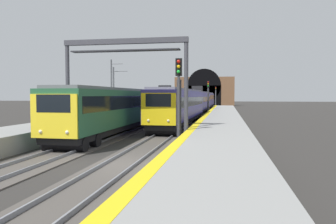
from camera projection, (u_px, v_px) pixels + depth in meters
ground_plane at (122, 166)px, 14.85m from camera, size 320.00×320.00×0.00m
platform_right at (215, 157)px, 14.07m from camera, size 112.00×3.89×1.07m
platform_right_edge_strip at (176, 144)px, 14.35m from camera, size 112.00×0.50×0.01m
track_main_line at (122, 165)px, 14.85m from camera, size 160.00×2.63×0.21m
track_adjacent_line at (38, 161)px, 15.59m from camera, size 160.00×2.92×0.21m
train_main_approaching at (197, 101)px, 53.19m from camera, size 59.63×3.27×4.76m
train_adjacent_platform at (165, 102)px, 47.56m from camera, size 62.26×3.07×4.69m
railway_signal_near at (179, 94)px, 19.51m from camera, size 0.39×0.38×5.43m
railway_signal_mid at (208, 95)px, 51.27m from camera, size 0.39×0.38×5.51m
railway_signal_far at (216, 95)px, 88.07m from camera, size 0.39×0.38×5.54m
overhead_signal_gantry at (125, 64)px, 21.97m from camera, size 0.70×8.68×7.05m
tunnel_portal at (204, 91)px, 101.63m from camera, size 2.19×18.59×11.48m
catenary_mast_near at (114, 92)px, 45.17m from camera, size 0.22×2.14×7.15m
catenary_mast_far at (112, 89)px, 44.30m from camera, size 0.22×1.77×8.10m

